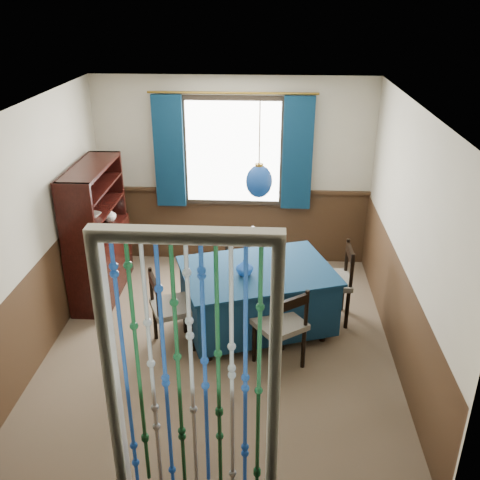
# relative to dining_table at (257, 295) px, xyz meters

# --- Properties ---
(floor) EXTENTS (4.00, 4.00, 0.00)m
(floor) POSITION_rel_dining_table_xyz_m (-0.37, -0.26, -0.44)
(floor) COLOR brown
(floor) RESTS_ON ground
(ceiling) EXTENTS (4.00, 4.00, 0.00)m
(ceiling) POSITION_rel_dining_table_xyz_m (-0.37, -0.26, 2.06)
(ceiling) COLOR silver
(ceiling) RESTS_ON ground
(wall_back) EXTENTS (3.60, 0.00, 3.60)m
(wall_back) POSITION_rel_dining_table_xyz_m (-0.37, 1.74, 0.81)
(wall_back) COLOR #B9AF97
(wall_back) RESTS_ON ground
(wall_front) EXTENTS (3.60, 0.00, 3.60)m
(wall_front) POSITION_rel_dining_table_xyz_m (-0.37, -2.26, 0.81)
(wall_front) COLOR #B9AF97
(wall_front) RESTS_ON ground
(wall_left) EXTENTS (0.00, 4.00, 4.00)m
(wall_left) POSITION_rel_dining_table_xyz_m (-2.17, -0.26, 0.81)
(wall_left) COLOR #B9AF97
(wall_left) RESTS_ON ground
(wall_right) EXTENTS (0.00, 4.00, 4.00)m
(wall_right) POSITION_rel_dining_table_xyz_m (1.43, -0.26, 0.81)
(wall_right) COLOR #B9AF97
(wall_right) RESTS_ON ground
(wainscot_back) EXTENTS (3.60, 0.00, 3.60)m
(wainscot_back) POSITION_rel_dining_table_xyz_m (-0.37, 1.72, 0.06)
(wainscot_back) COLOR #392515
(wainscot_back) RESTS_ON ground
(wainscot_front) EXTENTS (3.60, 0.00, 3.60)m
(wainscot_front) POSITION_rel_dining_table_xyz_m (-0.37, -2.25, 0.06)
(wainscot_front) COLOR #392515
(wainscot_front) RESTS_ON ground
(wainscot_left) EXTENTS (0.00, 4.00, 4.00)m
(wainscot_left) POSITION_rel_dining_table_xyz_m (-2.16, -0.26, 0.06)
(wainscot_left) COLOR #392515
(wainscot_left) RESTS_ON ground
(wainscot_right) EXTENTS (0.00, 4.00, 4.00)m
(wainscot_right) POSITION_rel_dining_table_xyz_m (1.41, -0.26, 0.06)
(wainscot_right) COLOR #392515
(wainscot_right) RESTS_ON ground
(window) EXTENTS (1.32, 0.12, 1.42)m
(window) POSITION_rel_dining_table_xyz_m (-0.37, 1.69, 1.11)
(window) COLOR black
(window) RESTS_ON wall_back
(doorway) EXTENTS (1.16, 0.12, 2.18)m
(doorway) POSITION_rel_dining_table_xyz_m (-0.37, -2.20, 0.61)
(doorway) COLOR silver
(doorway) RESTS_ON ground
(dining_table) EXTENTS (1.83, 1.53, 0.75)m
(dining_table) POSITION_rel_dining_table_xyz_m (0.00, 0.00, 0.00)
(dining_table) COLOR #0B243B
(dining_table) RESTS_ON floor
(chair_near) EXTENTS (0.60, 0.59, 0.88)m
(chair_near) POSITION_rel_dining_table_xyz_m (0.25, -0.62, 0.03)
(chair_near) COLOR black
(chair_near) RESTS_ON floor
(chair_far) EXTENTS (0.54, 0.53, 0.85)m
(chair_far) POSITION_rel_dining_table_xyz_m (-0.19, 0.72, 0.01)
(chair_far) COLOR black
(chair_far) RESTS_ON floor
(chair_left) EXTENTS (0.54, 0.55, 0.86)m
(chair_left) POSITION_rel_dining_table_xyz_m (-0.89, -0.34, 0.02)
(chair_left) COLOR black
(chair_left) RESTS_ON floor
(chair_right) EXTENTS (0.44, 0.46, 0.92)m
(chair_right) POSITION_rel_dining_table_xyz_m (0.84, 0.28, 0.05)
(chair_right) COLOR black
(chair_right) RESTS_ON floor
(sideboard) EXTENTS (0.44, 1.25, 1.64)m
(sideboard) POSITION_rel_dining_table_xyz_m (-1.94, 0.71, 0.14)
(sideboard) COLOR black
(sideboard) RESTS_ON floor
(pendant_lamp) EXTENTS (0.26, 0.26, 0.93)m
(pendant_lamp) POSITION_rel_dining_table_xyz_m (0.00, -0.00, 1.30)
(pendant_lamp) COLOR olive
(pendant_lamp) RESTS_ON ceiling
(vase_table) EXTENTS (0.20, 0.20, 0.17)m
(vase_table) POSITION_rel_dining_table_xyz_m (-0.13, -0.12, 0.40)
(vase_table) COLOR #153F92
(vase_table) RESTS_ON dining_table
(bowl_shelf) EXTENTS (0.28, 0.28, 0.05)m
(bowl_shelf) POSITION_rel_dining_table_xyz_m (-1.88, 0.45, 0.71)
(bowl_shelf) COLOR beige
(bowl_shelf) RESTS_ON sideboard
(vase_sideboard) EXTENTS (0.25, 0.25, 0.19)m
(vase_sideboard) POSITION_rel_dining_table_xyz_m (-1.88, 1.06, 0.48)
(vase_sideboard) COLOR beige
(vase_sideboard) RESTS_ON sideboard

